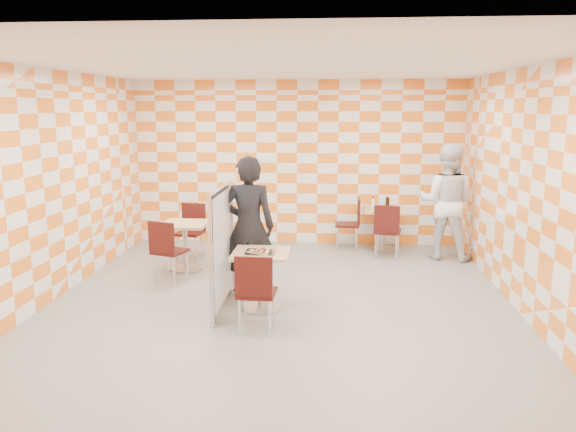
% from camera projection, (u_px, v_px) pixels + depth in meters
% --- Properties ---
extents(room_shell, '(7.00, 7.00, 7.00)m').
position_uv_depth(room_shell, '(283.00, 185.00, 7.42)').
color(room_shell, gray).
rests_on(room_shell, ground).
extents(main_table, '(0.70, 0.70, 0.75)m').
position_uv_depth(main_table, '(261.00, 271.00, 6.99)').
color(main_table, tan).
rests_on(main_table, ground).
extents(second_table, '(0.70, 0.70, 0.75)m').
position_uv_depth(second_table, '(383.00, 222.00, 9.93)').
color(second_table, tan).
rests_on(second_table, ground).
extents(empty_table, '(0.70, 0.70, 0.75)m').
position_uv_depth(empty_table, '(185.00, 238.00, 8.73)').
color(empty_table, tan).
rests_on(empty_table, ground).
extents(chair_main_front, '(0.44, 0.45, 0.92)m').
position_uv_depth(chair_main_front, '(255.00, 288.00, 6.22)').
color(chair_main_front, '#390E0B').
rests_on(chair_main_front, ground).
extents(chair_second_front, '(0.50, 0.51, 0.92)m').
position_uv_depth(chair_second_front, '(387.00, 227.00, 9.36)').
color(chair_second_front, '#390E0B').
rests_on(chair_second_front, ground).
extents(chair_second_side, '(0.43, 0.42, 0.92)m').
position_uv_depth(chair_second_side, '(352.00, 220.00, 9.99)').
color(chair_second_side, '#390E0B').
rests_on(chair_second_side, ground).
extents(chair_empty_near, '(0.54, 0.54, 0.92)m').
position_uv_depth(chair_empty_near, '(166.00, 247.00, 8.05)').
color(chair_empty_near, '#390E0B').
rests_on(chair_empty_near, ground).
extents(chair_empty_far, '(0.48, 0.49, 0.92)m').
position_uv_depth(chair_empty_far, '(192.00, 226.00, 9.41)').
color(chair_empty_far, '#390E0B').
rests_on(chair_empty_far, ground).
extents(partition, '(0.08, 1.38, 1.55)m').
position_uv_depth(partition, '(222.00, 247.00, 7.01)').
color(partition, white).
rests_on(partition, ground).
extents(man_dark, '(0.72, 0.49, 1.90)m').
position_uv_depth(man_dark, '(249.00, 227.00, 7.46)').
color(man_dark, black).
rests_on(man_dark, ground).
extents(man_white, '(1.11, 0.98, 1.93)m').
position_uv_depth(man_white, '(446.00, 202.00, 9.33)').
color(man_white, white).
rests_on(man_white, ground).
extents(pizza_on_foil, '(0.40, 0.40, 0.04)m').
position_uv_depth(pizza_on_foil, '(261.00, 251.00, 6.93)').
color(pizza_on_foil, silver).
rests_on(pizza_on_foil, main_table).
extents(sport_bottle, '(0.06, 0.06, 0.20)m').
position_uv_depth(sport_bottle, '(373.00, 203.00, 10.01)').
color(sport_bottle, white).
rests_on(sport_bottle, second_table).
extents(soda_bottle, '(0.07, 0.07, 0.23)m').
position_uv_depth(soda_bottle, '(387.00, 203.00, 9.90)').
color(soda_bottle, black).
rests_on(soda_bottle, second_table).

